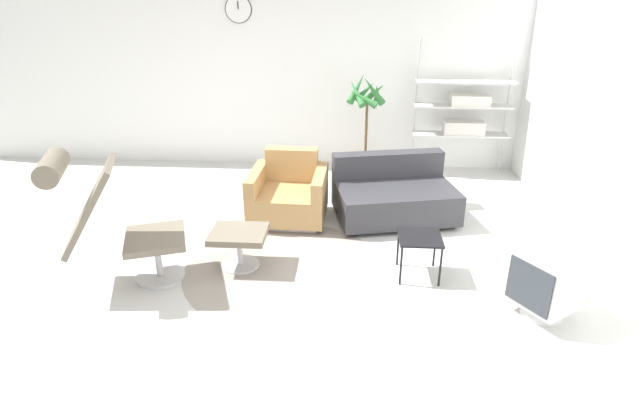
# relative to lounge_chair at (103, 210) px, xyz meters

# --- Properties ---
(ground_plane) EXTENTS (12.00, 12.00, 0.00)m
(ground_plane) POSITION_rel_lounge_chair_xyz_m (1.43, 0.48, -0.73)
(ground_plane) COLOR silver
(wall_back) EXTENTS (12.00, 0.09, 2.80)m
(wall_back) POSITION_rel_lounge_chair_xyz_m (1.42, 3.44, 0.67)
(wall_back) COLOR white
(wall_back) RESTS_ON ground_plane
(wall_right) EXTENTS (0.06, 12.00, 2.80)m
(wall_right) POSITION_rel_lounge_chair_xyz_m (4.48, 0.48, 0.67)
(wall_right) COLOR white
(wall_right) RESTS_ON ground_plane
(round_rug) EXTENTS (1.94, 1.94, 0.01)m
(round_rug) POSITION_rel_lounge_chair_xyz_m (1.50, 0.35, -0.73)
(round_rug) COLOR gray
(round_rug) RESTS_ON ground_plane
(lounge_chair) EXTENTS (1.17, 0.85, 1.24)m
(lounge_chair) POSITION_rel_lounge_chair_xyz_m (0.00, 0.00, 0.00)
(lounge_chair) COLOR #BCBCC1
(lounge_chair) RESTS_ON ground_plane
(ottoman) EXTENTS (0.52, 0.44, 0.37)m
(ottoman) POSITION_rel_lounge_chair_xyz_m (1.06, 0.38, -0.45)
(ottoman) COLOR #BCBCC1
(ottoman) RESTS_ON ground_plane
(armchair_red) EXTENTS (0.86, 0.83, 0.76)m
(armchair_red) POSITION_rel_lounge_chair_xyz_m (1.39, 1.49, -0.45)
(armchair_red) COLOR silver
(armchair_red) RESTS_ON ground_plane
(couch_low) EXTENTS (1.48, 1.15, 0.69)m
(couch_low) POSITION_rel_lounge_chair_xyz_m (2.59, 1.60, -0.48)
(couch_low) COLOR black
(couch_low) RESTS_ON ground_plane
(side_table) EXTENTS (0.39, 0.39, 0.40)m
(side_table) POSITION_rel_lounge_chair_xyz_m (2.73, 0.32, -0.37)
(side_table) COLOR black
(side_table) RESTS_ON ground_plane
(crt_television) EXTENTS (0.63, 0.63, 0.56)m
(crt_television) POSITION_rel_lounge_chair_xyz_m (3.68, -0.23, -0.42)
(crt_television) COLOR #B7B7B7
(crt_television) RESTS_ON ground_plane
(potted_plant) EXTENTS (0.55, 0.56, 1.46)m
(potted_plant) POSITION_rel_lounge_chair_xyz_m (2.27, 2.78, -0.12)
(potted_plant) COLOR brown
(potted_plant) RESTS_ON ground_plane
(shelf_unit) EXTENTS (1.31, 0.28, 1.86)m
(shelf_unit) POSITION_rel_lounge_chair_xyz_m (3.63, 3.15, 0.15)
(shelf_unit) COLOR #BCBCC1
(shelf_unit) RESTS_ON ground_plane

